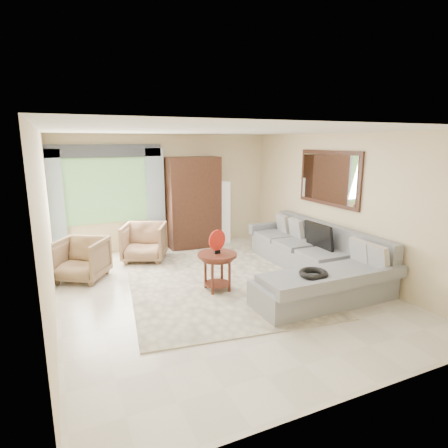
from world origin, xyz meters
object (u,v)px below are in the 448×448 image
sectional_sofa (313,263)px  armchair_right (144,242)px  coffee_table (217,271)px  floor_lamp (224,212)px  armoire (194,203)px  armchair_left (81,259)px  tv_screen (319,236)px  potted_plant (69,253)px

sectional_sofa → armchair_right: sectional_sofa is taller
coffee_table → floor_lamp: (1.38, 2.77, 0.41)m
armoire → floor_lamp: (0.80, 0.06, -0.30)m
sectional_sofa → armchair_right: 3.44m
armchair_left → tv_screen: bearing=12.1°
sectional_sofa → armoire: armoire is taller
coffee_table → armchair_right: size_ratio=0.75×
coffee_table → potted_plant: (-2.19, 2.35, -0.05)m
armchair_right → floor_lamp: (2.11, 0.63, 0.36)m
potted_plant → armoire: (2.77, 0.37, 0.76)m
armchair_left → sectional_sofa: bearing=8.1°
sectional_sofa → armoire: (-1.23, 2.90, 0.77)m
coffee_table → armoire: size_ratio=0.31×
armchair_left → potted_plant: size_ratio=1.43×
armchair_right → potted_plant: 1.48m
tv_screen → floor_lamp: (-0.70, 2.74, 0.03)m
coffee_table → armchair_left: bearing=143.3°
coffee_table → floor_lamp: bearing=63.6°
coffee_table → armchair_left: armchair_left is taller
potted_plant → armoire: size_ratio=0.28×
tv_screen → armchair_left: size_ratio=0.89×
sectional_sofa → armchair_left: (-3.82, 1.68, 0.09)m
tv_screen → coffee_table: 2.11m
tv_screen → armchair_right: tv_screen is taller
armchair_left → armoire: bearing=57.0°
potted_plant → armoire: bearing=7.5°
armchair_left → floor_lamp: (3.39, 1.28, 0.37)m
armchair_right → floor_lamp: 2.23m
sectional_sofa → potted_plant: bearing=147.7°
armchair_right → potted_plant: size_ratio=1.48×
armchair_right → armoire: size_ratio=0.41×
sectional_sofa → coffee_table: bearing=174.2°
sectional_sofa → armchair_right: bearing=137.5°
floor_lamp → tv_screen: bearing=-75.7°
sectional_sofa → armoire: 3.24m
armchair_right → sectional_sofa: bearing=-18.2°
floor_lamp → coffee_table: bearing=-116.4°
tv_screen → armchair_right: size_ratio=0.86×
potted_plant → coffee_table: bearing=-47.0°
tv_screen → coffee_table: tv_screen is taller
tv_screen → armchair_right: 3.53m
potted_plant → floor_lamp: bearing=6.8°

